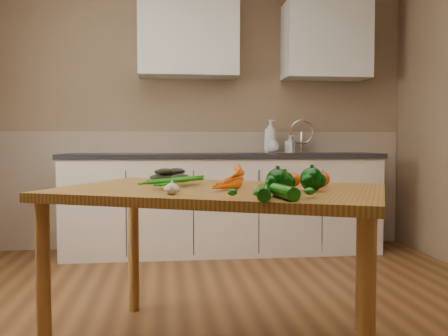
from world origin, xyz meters
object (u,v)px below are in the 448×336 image
Objects in this scene: pepper_b at (312,179)px; soap_bottle_a at (270,136)px; table at (220,206)px; pepper_c at (278,181)px; soap_bottle_c at (273,144)px; tomato_c at (321,179)px; leafy_greens at (171,171)px; garlic_bulb at (172,189)px; tomato_a at (277,179)px; zucchini_b at (264,192)px; carrot_bunch at (214,180)px; pepper_a at (285,181)px; tomato_b at (294,180)px; zucchini_a at (284,192)px; soap_bottle_b at (290,144)px.

soap_bottle_a is at bearing 82.07° from pepper_b.
pepper_c is at bearing -24.25° from table.
tomato_c is (-0.26, -2.27, -0.16)m from soap_bottle_c.
leafy_greens reaches higher than garlic_bulb.
tomato_a is at bearing -38.87° from leafy_greens.
table is 0.50m from zucchini_b.
leafy_greens is at bearing 138.57° from carrot_bunch.
pepper_c is 0.31m from tomato_a.
soap_bottle_a is 2.34m from tomato_c.
zucchini_b is (0.34, -0.93, -0.03)m from leafy_greens.
pepper_c is (0.24, -0.27, 0.01)m from carrot_bunch.
zucchini_b is at bearing -29.79° from garlic_bulb.
soap_bottle_c reaches higher than pepper_a.
leafy_greens is 0.74m from garlic_bulb.
zucchini_b is (-0.25, -0.51, -0.01)m from tomato_b.
soap_bottle_a is 4.04× the size of tomato_a.
pepper_b reaches higher than tomato_c.
pepper_c is at bearing -116.78° from tomato_b.
table is 0.51m from tomato_c.
garlic_bulb is (-0.01, -0.74, -0.03)m from leafy_greens.
garlic_bulb is 0.80× the size of tomato_b.
tomato_b is at bearing 71.49° from zucchini_a.
soap_bottle_a reaches higher than pepper_a.
garlic_bulb is 0.55× the size of pepper_b.
soap_bottle_b is 1.64× the size of pepper_b.
garlic_bulb is 0.67m from tomato_b.
table is at bearing -12.09° from carrot_bunch.
zucchini_a is at bearing -160.22° from soap_bottle_b.
soap_bottle_a is 2.32m from tomato_b.
tomato_b is (0.15, 0.29, -0.02)m from pepper_c.
garlic_bulb is 0.62m from pepper_b.
soap_bottle_c is 2.95× the size of garlic_bulb.
zucchini_b is at bearing 87.56° from soap_bottle_c.
carrot_bunch is 0.52m from tomato_c.
soap_bottle_c is 0.70× the size of zucchini_b.
soap_bottle_c reaches higher than garlic_bulb.
tomato_b is at bearing 63.21° from pepper_a.
soap_bottle_c reaches higher than pepper_c.
zucchini_a is at bearing -124.54° from pepper_b.
zucchini_a is at bearing 89.13° from soap_bottle_c.
soap_bottle_c is 2.29m from tomato_c.
soap_bottle_a reaches higher than tomato_a.
soap_bottle_c reaches higher than tomato_b.
soap_bottle_a is 1.52× the size of zucchini_a.
soap_bottle_a is 3.88× the size of pepper_a.
soap_bottle_a is 4.47× the size of tomato_b.
carrot_bunch is 3.38× the size of pepper_a.
tomato_a is at bearing 88.23° from pepper_a.
pepper_b is at bearing 17.73° from pepper_c.
pepper_b reaches higher than zucchini_b.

